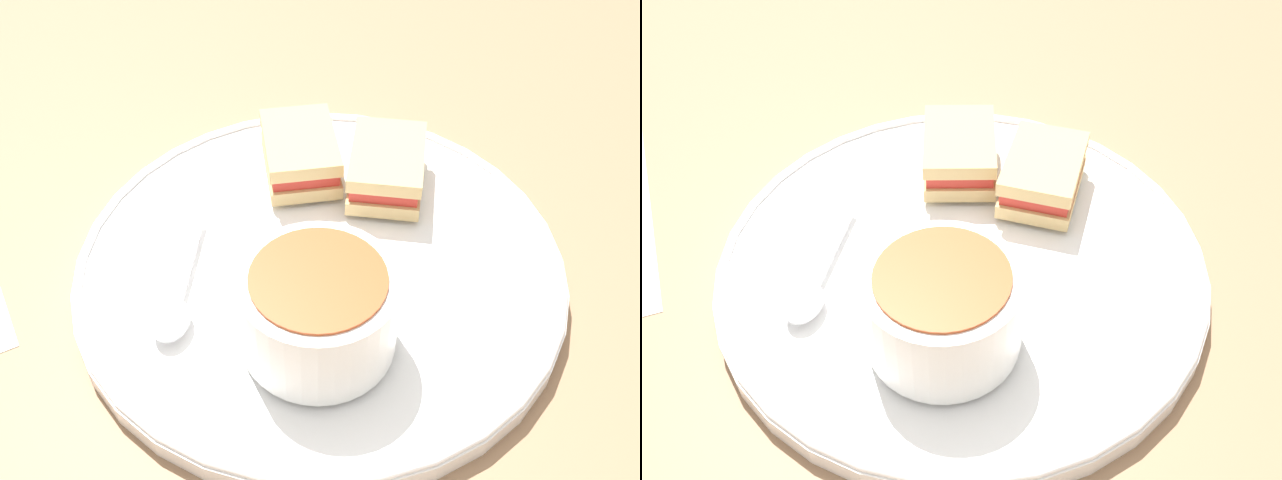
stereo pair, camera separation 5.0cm
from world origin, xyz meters
TOP-DOWN VIEW (x-y plane):
  - ground_plane at (0.00, 0.00)m, footprint 2.40×2.40m
  - plate at (0.00, 0.00)m, footprint 0.33×0.33m
  - soup_bowl at (-0.04, 0.06)m, footprint 0.09×0.09m
  - spoon at (0.05, 0.09)m, footprint 0.07×0.10m
  - sandwich_half_near at (-0.00, -0.09)m, footprint 0.08×0.09m
  - sandwich_half_far at (0.06, -0.07)m, footprint 0.09×0.09m

SIDE VIEW (x-z plane):
  - ground_plane at x=0.00m, z-range 0.00..0.00m
  - plate at x=0.00m, z-range 0.00..0.02m
  - spoon at x=0.05m, z-range 0.02..0.03m
  - sandwich_half_near at x=0.00m, z-range 0.02..0.05m
  - sandwich_half_far at x=0.06m, z-range 0.02..0.05m
  - soup_bowl at x=-0.04m, z-range 0.02..0.08m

